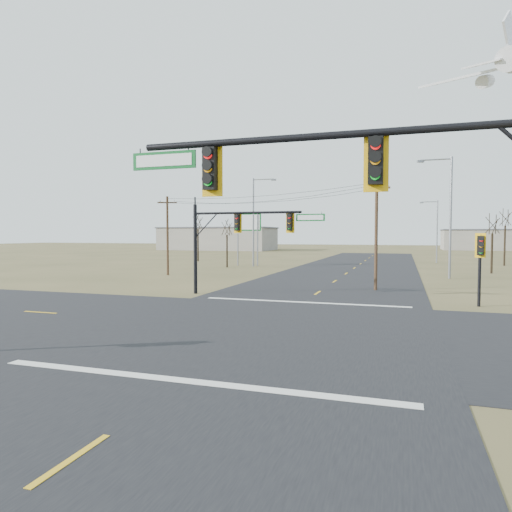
{
  "coord_description": "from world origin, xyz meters",
  "views": [
    {
      "loc": [
        5.51,
        -18.45,
        3.98
      ],
      "look_at": [
        -0.81,
        1.0,
        3.01
      ],
      "focal_mm": 32.0,
      "sensor_mm": 36.0,
      "label": 1
    }
  ],
  "objects": [
    {
      "name": "highway_sign",
      "position": [
        -13.42,
        36.34,
        4.65
      ],
      "size": [
        3.54,
        0.22,
        6.64
      ],
      "rotation": [
        0.0,
        0.0,
        0.04
      ],
      "color": "gray",
      "rests_on": "ground"
    },
    {
      "name": "utility_pole_far",
      "position": [
        -16.42,
        21.12,
        4.05
      ],
      "size": [
        1.77,
        0.84,
        7.66
      ],
      "rotation": [
        0.0,
        0.0,
        0.4
      ],
      "color": "#4D3621",
      "rests_on": "ground"
    },
    {
      "name": "streetlight_c",
      "position": [
        -12.06,
        35.27,
        6.13
      ],
      "size": [
        3.05,
        0.4,
        10.92
      ],
      "rotation": [
        0.0,
        0.0,
        0.23
      ],
      "color": "gray",
      "rests_on": "ground"
    },
    {
      "name": "ground",
      "position": [
        0.0,
        0.0,
        0.0
      ],
      "size": [
        320.0,
        320.0,
        0.0
      ],
      "primitive_type": "plane",
      "color": "brown",
      "rests_on": "ground"
    },
    {
      "name": "road_ew",
      "position": [
        0.0,
        0.0,
        0.01
      ],
      "size": [
        160.0,
        14.0,
        0.02
      ],
      "primitive_type": "cube",
      "color": "black",
      "rests_on": "ground"
    },
    {
      "name": "road_ns",
      "position": [
        0.0,
        0.0,
        0.01
      ],
      "size": [
        14.0,
        160.0,
        0.02
      ],
      "primitive_type": "cube",
      "color": "black",
      "rests_on": "ground"
    },
    {
      "name": "warehouse_mid",
      "position": [
        25.0,
        110.0,
        2.5
      ],
      "size": [
        20.0,
        12.0,
        5.0
      ],
      "primitive_type": "cube",
      "color": "gray",
      "rests_on": "ground"
    },
    {
      "name": "utility_pole_near",
      "position": [
        3.63,
        14.88,
        4.12
      ],
      "size": [
        1.85,
        0.71,
        7.82
      ],
      "rotation": [
        0.0,
        0.0,
        -0.32
      ],
      "color": "#4D3621",
      "rests_on": "ground"
    },
    {
      "name": "bare_tree_c",
      "position": [
        14.04,
        33.04,
        5.1
      ],
      "size": [
        3.16,
        3.16,
        6.5
      ],
      "rotation": [
        0.0,
        0.0,
        -0.16
      ],
      "color": "black",
      "rests_on": "ground"
    },
    {
      "name": "pedestal_signal_ne",
      "position": [
        9.5,
        9.0,
        3.01
      ],
      "size": [
        0.67,
        0.57,
        4.08
      ],
      "rotation": [
        0.0,
        0.0,
        -0.36
      ],
      "color": "black",
      "rests_on": "ground"
    },
    {
      "name": "streetlight_a",
      "position": [
        9.2,
        25.77,
        6.12
      ],
      "size": [
        3.05,
        0.5,
        10.9
      ],
      "rotation": [
        0.0,
        0.0,
        0.43
      ],
      "color": "gray",
      "rests_on": "ground"
    },
    {
      "name": "bare_tree_a",
      "position": [
        -14.8,
        32.72,
        4.88
      ],
      "size": [
        3.24,
        3.24,
        6.17
      ],
      "rotation": [
        0.0,
        0.0,
        -0.35
      ],
      "color": "black",
      "rests_on": "ground"
    },
    {
      "name": "bare_tree_b",
      "position": [
        -23.52,
        43.06,
        5.89
      ],
      "size": [
        3.38,
        3.38,
        7.37
      ],
      "rotation": [
        0.0,
        0.0,
        -0.19
      ],
      "color": "black",
      "rests_on": "ground"
    },
    {
      "name": "warehouse_left",
      "position": [
        -40.0,
        90.0,
        2.75
      ],
      "size": [
        28.0,
        14.0,
        5.5
      ],
      "primitive_type": "cube",
      "color": "gray",
      "rests_on": "ground"
    },
    {
      "name": "stop_bar_far",
      "position": [
        0.0,
        7.5,
        0.03
      ],
      "size": [
        12.0,
        0.4,
        0.01
      ],
      "primitive_type": "cube",
      "color": "silver",
      "rests_on": "road_ns"
    },
    {
      "name": "bare_tree_d",
      "position": [
        17.67,
        46.23,
        6.17
      ],
      "size": [
        3.53,
        3.53,
        7.66
      ],
      "rotation": [
        0.0,
        0.0,
        -0.25
      ],
      "color": "black",
      "rests_on": "ground"
    },
    {
      "name": "mast_arm_far",
      "position": [
        -4.47,
        9.31,
        4.34
      ],
      "size": [
        8.82,
        0.46,
        5.97
      ],
      "rotation": [
        0.0,
        0.0,
        -0.12
      ],
      "color": "black",
      "rests_on": "ground"
    },
    {
      "name": "stop_bar_near",
      "position": [
        0.0,
        -7.5,
        0.03
      ],
      "size": [
        12.0,
        0.4,
        0.01
      ],
      "primitive_type": "cube",
      "color": "silver",
      "rests_on": "road_ns"
    },
    {
      "name": "streetlight_b",
      "position": [
        9.67,
        49.48,
        4.88
      ],
      "size": [
        2.42,
        0.26,
        8.7
      ],
      "rotation": [
        0.0,
        0.0,
        0.08
      ],
      "color": "gray",
      "rests_on": "ground"
    },
    {
      "name": "mast_arm_near",
      "position": [
        5.1,
        -7.92,
        4.99
      ],
      "size": [
        10.34,
        0.41,
        6.84
      ],
      "rotation": [
        0.0,
        0.0,
        -0.01
      ],
      "color": "black",
      "rests_on": "ground"
    }
  ]
}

